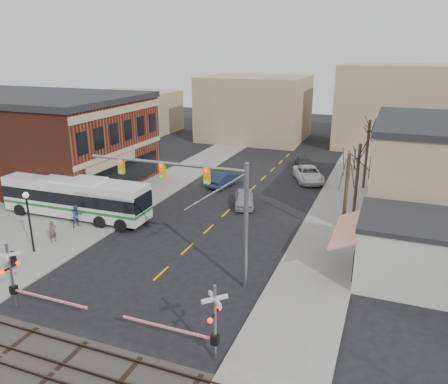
# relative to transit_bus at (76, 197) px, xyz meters

# --- Properties ---
(ground) EXTENTS (160.00, 160.00, 0.00)m
(ground) POSITION_rel_transit_bus_xyz_m (11.78, -8.22, -1.94)
(ground) COLOR black
(ground) RESTS_ON ground
(sidewalk_west) EXTENTS (5.00, 60.00, 0.12)m
(sidewalk_west) POSITION_rel_transit_bus_xyz_m (2.28, 11.78, -1.88)
(sidewalk_west) COLOR gray
(sidewalk_west) RESTS_ON ground
(sidewalk_east) EXTENTS (5.00, 60.00, 0.12)m
(sidewalk_east) POSITION_rel_transit_bus_xyz_m (21.28, 11.78, -1.88)
(sidewalk_east) COLOR gray
(sidewalk_east) RESTS_ON ground
(ballast_strip) EXTENTS (160.00, 5.00, 0.06)m
(ballast_strip) POSITION_rel_transit_bus_xyz_m (11.78, -16.22, -1.91)
(ballast_strip) COLOR #332D28
(ballast_strip) RESTS_ON ground
(rail_tracks) EXTENTS (160.00, 3.91, 0.14)m
(rail_tracks) POSITION_rel_transit_bus_xyz_m (11.78, -16.22, -1.82)
(rail_tracks) COLOR #2D231E
(rail_tracks) RESTS_ON ground
(brick_building) EXTENTS (30.40, 15.40, 9.60)m
(brick_building) POSITION_rel_transit_bus_xyz_m (-15.20, 7.78, 2.87)
(brick_building) COLOR #5F281B
(brick_building) RESTS_ON ground
(awning_shop) EXTENTS (9.74, 6.20, 4.30)m
(awning_shop) POSITION_rel_transit_bus_xyz_m (27.75, -1.22, 0.23)
(awning_shop) COLOR beige
(awning_shop) RESTS_ON ground
(tree_east_a) EXTENTS (0.28, 0.28, 6.75)m
(tree_east_a) POSITION_rel_transit_bus_xyz_m (22.28, 3.78, 1.56)
(tree_east_a) COLOR #382B21
(tree_east_a) RESTS_ON sidewalk_east
(tree_east_b) EXTENTS (0.28, 0.28, 6.30)m
(tree_east_b) POSITION_rel_transit_bus_xyz_m (22.58, 9.78, 1.33)
(tree_east_b) COLOR #382B21
(tree_east_b) RESTS_ON sidewalk_east
(tree_east_c) EXTENTS (0.28, 0.28, 7.20)m
(tree_east_c) POSITION_rel_transit_bus_xyz_m (22.78, 17.78, 1.78)
(tree_east_c) COLOR #382B21
(tree_east_c) RESTS_ON sidewalk_east
(transit_bus) EXTENTS (13.47, 3.27, 3.45)m
(transit_bus) POSITION_rel_transit_bus_xyz_m (0.00, 0.00, 0.00)
(transit_bus) COLOR silver
(transit_bus) RESTS_ON ground
(traffic_signal_mast) EXTENTS (10.78, 0.30, 8.00)m
(traffic_signal_mast) POSITION_rel_transit_bus_xyz_m (14.60, -5.83, 3.84)
(traffic_signal_mast) COLOR gray
(traffic_signal_mast) RESTS_ON ground
(rr_crossing_west) EXTENTS (5.60, 1.36, 4.00)m
(rr_crossing_west) POSITION_rel_transit_bus_xyz_m (6.31, -12.68, 0.03)
(rr_crossing_west) COLOR gray
(rr_crossing_west) RESTS_ON ground
(rr_crossing_east) EXTENTS (5.60, 1.36, 4.00)m
(rr_crossing_east) POSITION_rel_transit_bus_xyz_m (17.89, -12.65, 0.03)
(rr_crossing_east) COLOR gray
(rr_crossing_east) RESTS_ON ground
(street_lamp) EXTENTS (0.44, 0.44, 4.56)m
(street_lamp) POSITION_rel_transit_bus_xyz_m (1.65, -6.89, 1.42)
(street_lamp) COLOR black
(street_lamp) RESTS_ON sidewalk_west
(trash_bin) EXTENTS (0.60, 0.60, 0.89)m
(trash_bin) POSITION_rel_transit_bus_xyz_m (1.82, -9.03, -1.37)
(trash_bin) COLOR black
(trash_bin) RESTS_ON sidewalk_west
(car_a) EXTENTS (3.09, 4.75, 1.50)m
(car_a) POSITION_rel_transit_bus_xyz_m (12.73, 8.09, -1.19)
(car_a) COLOR #98989C
(car_a) RESTS_ON ground
(car_b) EXTENTS (2.40, 4.92, 1.55)m
(car_b) POSITION_rel_transit_bus_xyz_m (8.59, 13.29, -1.16)
(car_b) COLOR #18223C
(car_b) RESTS_ON ground
(car_c) EXTENTS (4.77, 6.44, 1.63)m
(car_c) POSITION_rel_transit_bus_xyz_m (16.78, 18.49, -1.12)
(car_c) COLOR silver
(car_c) RESTS_ON ground
(car_d) EXTENTS (3.32, 4.94, 1.33)m
(car_d) POSITION_rel_transit_bus_xyz_m (15.26, 23.69, -1.27)
(car_d) COLOR #45454B
(car_d) RESTS_ON ground
(pedestrian_near) EXTENTS (0.58, 0.71, 1.67)m
(pedestrian_near) POSITION_rel_transit_bus_xyz_m (1.77, -4.98, -0.98)
(pedestrian_near) COLOR #554644
(pedestrian_near) RESTS_ON sidewalk_west
(pedestrian_far) EXTENTS (1.03, 1.13, 1.90)m
(pedestrian_far) POSITION_rel_transit_bus_xyz_m (1.56, -1.89, -0.87)
(pedestrian_far) COLOR #3A4866
(pedestrian_far) RESTS_ON sidewalk_west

